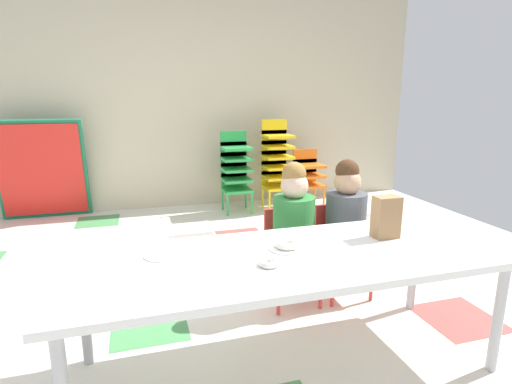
{
  "coord_description": "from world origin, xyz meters",
  "views": [
    {
      "loc": [
        -0.46,
        -2.22,
        1.32
      ],
      "look_at": [
        0.11,
        -0.32,
        0.84
      ],
      "focal_mm": 28.53,
      "sensor_mm": 36.0,
      "label": 1
    }
  ],
  "objects_px": {
    "paper_bag_brown": "(386,217)",
    "donut_powdered_loose": "(269,262)",
    "folded_activity_table": "(42,170)",
    "paper_plate_near_edge": "(287,248)",
    "donut_powdered_on_plate": "(287,244)",
    "paper_plate_center_table": "(163,255)",
    "seated_child_near_camera": "(293,221)",
    "kid_chair_yellow_stack": "(277,160)",
    "kid_chair_orange_stack": "(308,174)",
    "craft_table": "(289,264)",
    "seated_child_middle_seat": "(345,216)",
    "kid_chair_green_stack": "(236,167)"
  },
  "relations": [
    {
      "from": "seated_child_middle_seat",
      "to": "paper_plate_center_table",
      "type": "distance_m",
      "value": 1.26
    },
    {
      "from": "paper_plate_near_edge",
      "to": "kid_chair_green_stack",
      "type": "bearing_deg",
      "value": 81.47
    },
    {
      "from": "kid_chair_green_stack",
      "to": "paper_plate_near_edge",
      "type": "distance_m",
      "value": 2.74
    },
    {
      "from": "paper_bag_brown",
      "to": "paper_plate_center_table",
      "type": "bearing_deg",
      "value": 176.33
    },
    {
      "from": "paper_bag_brown",
      "to": "kid_chair_orange_stack",
      "type": "bearing_deg",
      "value": 74.5
    },
    {
      "from": "kid_chair_green_stack",
      "to": "folded_activity_table",
      "type": "xyz_separation_m",
      "value": [
        -2.05,
        0.28,
        0.02
      ]
    },
    {
      "from": "paper_bag_brown",
      "to": "paper_plate_near_edge",
      "type": "bearing_deg",
      "value": -178.65
    },
    {
      "from": "kid_chair_green_stack",
      "to": "kid_chair_yellow_stack",
      "type": "height_order",
      "value": "kid_chair_yellow_stack"
    },
    {
      "from": "paper_plate_near_edge",
      "to": "donut_powdered_on_plate",
      "type": "xyz_separation_m",
      "value": [
        0.0,
        0.0,
        0.02
      ]
    },
    {
      "from": "kid_chair_yellow_stack",
      "to": "paper_bag_brown",
      "type": "relative_size",
      "value": 4.73
    },
    {
      "from": "kid_chair_orange_stack",
      "to": "paper_plate_center_table",
      "type": "xyz_separation_m",
      "value": [
        -1.88,
        -2.62,
        0.2
      ]
    },
    {
      "from": "kid_chair_orange_stack",
      "to": "donut_powdered_on_plate",
      "type": "relative_size",
      "value": 5.78
    },
    {
      "from": "seated_child_near_camera",
      "to": "paper_bag_brown",
      "type": "relative_size",
      "value": 4.17
    },
    {
      "from": "craft_table",
      "to": "paper_plate_near_edge",
      "type": "height_order",
      "value": "paper_plate_near_edge"
    },
    {
      "from": "folded_activity_table",
      "to": "donut_powdered_on_plate",
      "type": "xyz_separation_m",
      "value": [
        1.65,
        -2.99,
        0.08
      ]
    },
    {
      "from": "folded_activity_table",
      "to": "paper_plate_near_edge",
      "type": "bearing_deg",
      "value": -61.16
    },
    {
      "from": "kid_chair_yellow_stack",
      "to": "donut_powdered_loose",
      "type": "relative_size",
      "value": 10.4
    },
    {
      "from": "craft_table",
      "to": "kid_chair_green_stack",
      "type": "distance_m",
      "value": 2.82
    },
    {
      "from": "kid_chair_green_stack",
      "to": "kid_chair_orange_stack",
      "type": "bearing_deg",
      "value": -0.05
    },
    {
      "from": "seated_child_middle_seat",
      "to": "paper_plate_near_edge",
      "type": "relative_size",
      "value": 5.1
    },
    {
      "from": "folded_activity_table",
      "to": "paper_plate_center_table",
      "type": "distance_m",
      "value": 3.1
    },
    {
      "from": "kid_chair_orange_stack",
      "to": "donut_powdered_loose",
      "type": "relative_size",
      "value": 6.8
    },
    {
      "from": "folded_activity_table",
      "to": "donut_powdered_on_plate",
      "type": "bearing_deg",
      "value": -61.16
    },
    {
      "from": "paper_bag_brown",
      "to": "donut_powdered_loose",
      "type": "xyz_separation_m",
      "value": [
        -0.7,
        -0.18,
        -0.1
      ]
    },
    {
      "from": "kid_chair_green_stack",
      "to": "seated_child_near_camera",
      "type": "bearing_deg",
      "value": -94.31
    },
    {
      "from": "paper_bag_brown",
      "to": "donut_powdered_on_plate",
      "type": "distance_m",
      "value": 0.56
    },
    {
      "from": "paper_plate_center_table",
      "to": "kid_chair_green_stack",
      "type": "bearing_deg",
      "value": 69.4
    },
    {
      "from": "kid_chair_orange_stack",
      "to": "seated_child_near_camera",
      "type": "bearing_deg",
      "value": -115.85
    },
    {
      "from": "seated_child_middle_seat",
      "to": "kid_chair_orange_stack",
      "type": "relative_size",
      "value": 1.35
    },
    {
      "from": "craft_table",
      "to": "seated_child_near_camera",
      "type": "height_order",
      "value": "seated_child_near_camera"
    },
    {
      "from": "kid_chair_orange_stack",
      "to": "seated_child_middle_seat",
      "type": "bearing_deg",
      "value": -107.69
    },
    {
      "from": "kid_chair_yellow_stack",
      "to": "donut_powdered_loose",
      "type": "bearing_deg",
      "value": -109.95
    },
    {
      "from": "seated_child_near_camera",
      "to": "donut_powdered_on_plate",
      "type": "relative_size",
      "value": 7.8
    },
    {
      "from": "paper_plate_center_table",
      "to": "seated_child_near_camera",
      "type": "bearing_deg",
      "value": 28.24
    },
    {
      "from": "craft_table",
      "to": "seated_child_middle_seat",
      "type": "height_order",
      "value": "seated_child_middle_seat"
    },
    {
      "from": "seated_child_middle_seat",
      "to": "paper_bag_brown",
      "type": "height_order",
      "value": "seated_child_middle_seat"
    },
    {
      "from": "seated_child_near_camera",
      "to": "paper_plate_center_table",
      "type": "xyz_separation_m",
      "value": [
        -0.82,
        -0.44,
        0.04
      ]
    },
    {
      "from": "craft_table",
      "to": "kid_chair_orange_stack",
      "type": "xyz_separation_m",
      "value": [
        1.32,
        2.78,
        -0.15
      ]
    },
    {
      "from": "kid_chair_green_stack",
      "to": "folded_activity_table",
      "type": "relative_size",
      "value": 0.85
    },
    {
      "from": "kid_chair_yellow_stack",
      "to": "folded_activity_table",
      "type": "distance_m",
      "value": 2.56
    },
    {
      "from": "kid_chair_yellow_stack",
      "to": "kid_chair_orange_stack",
      "type": "height_order",
      "value": "kid_chair_yellow_stack"
    },
    {
      "from": "donut_powdered_loose",
      "to": "paper_bag_brown",
      "type": "bearing_deg",
      "value": 14.2
    },
    {
      "from": "paper_bag_brown",
      "to": "kid_chair_yellow_stack",
      "type": "bearing_deg",
      "value": 82.66
    },
    {
      "from": "paper_plate_near_edge",
      "to": "paper_plate_center_table",
      "type": "relative_size",
      "value": 1.0
    },
    {
      "from": "donut_powdered_loose",
      "to": "paper_plate_near_edge",
      "type": "bearing_deg",
      "value": 48.5
    },
    {
      "from": "kid_chair_orange_stack",
      "to": "paper_plate_center_table",
      "type": "relative_size",
      "value": 3.78
    },
    {
      "from": "kid_chair_yellow_stack",
      "to": "donut_powdered_loose",
      "type": "xyz_separation_m",
      "value": [
        -1.04,
        -2.87,
        0.03
      ]
    },
    {
      "from": "kid_chair_yellow_stack",
      "to": "paper_plate_near_edge",
      "type": "relative_size",
      "value": 5.78
    },
    {
      "from": "kid_chair_orange_stack",
      "to": "folded_activity_table",
      "type": "distance_m",
      "value": 2.96
    },
    {
      "from": "seated_child_near_camera",
      "to": "kid_chair_green_stack",
      "type": "height_order",
      "value": "seated_child_near_camera"
    }
  ]
}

